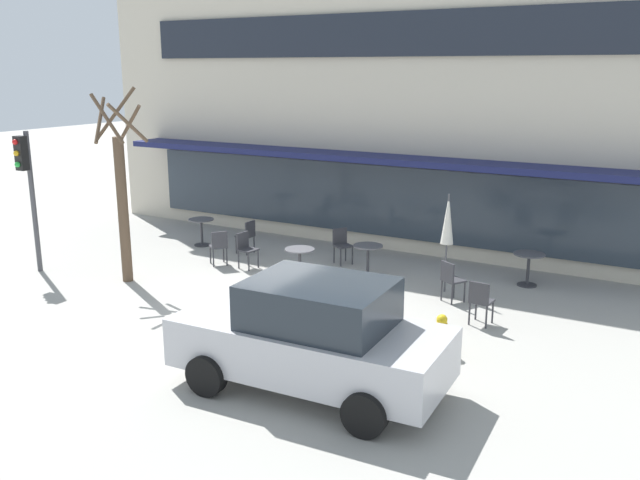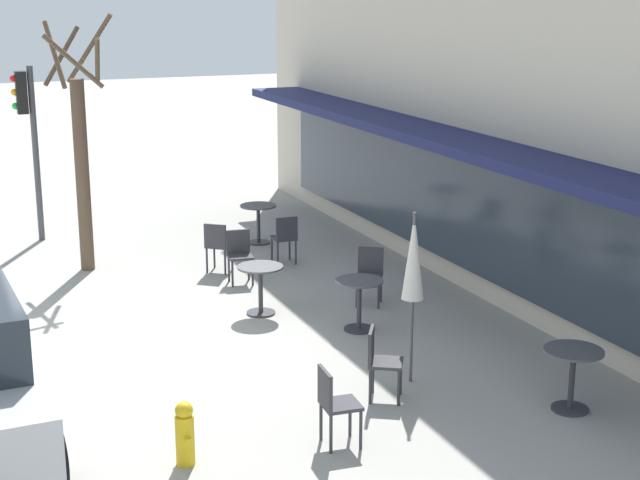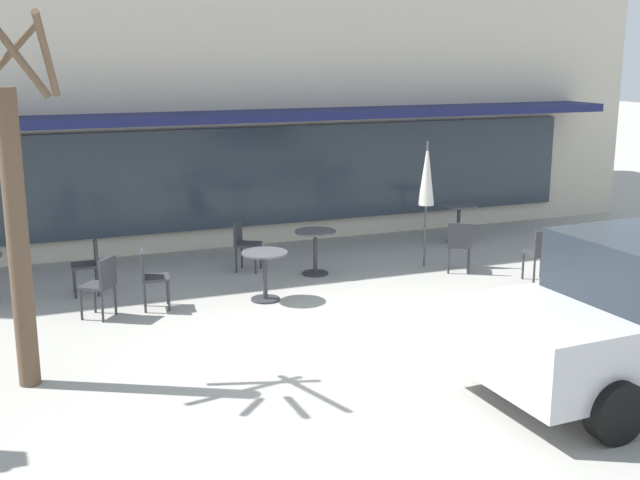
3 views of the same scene
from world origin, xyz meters
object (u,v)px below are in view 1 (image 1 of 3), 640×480
Objects in this scene: cafe_chair_4 at (247,234)px; cafe_table_mid_patio at (300,259)px; cafe_table_streetside at (529,264)px; parked_sedan at (313,336)px; cafe_table_near_wall at (368,255)px; fire_hydrant at (441,334)px; cafe_chair_1 at (480,299)px; cafe_chair_0 at (219,245)px; patio_umbrella_green_folded at (448,220)px; cafe_table_by_tree at (201,228)px; cafe_chair_2 at (451,278)px; traffic_light_pole at (27,178)px; cafe_chair_3 at (342,243)px; street_tree at (122,195)px; cafe_chair_5 at (246,247)px.

cafe_table_mid_patio is at bearing -28.21° from cafe_chair_4.
parked_sedan is at bearing -103.56° from cafe_table_streetside.
parked_sedan is (1.83, -5.71, 0.36)m from cafe_table_near_wall.
cafe_table_streetside is at bearing 84.77° from fire_hydrant.
cafe_table_near_wall is at bearing 151.15° from cafe_chair_1.
cafe_table_near_wall is 3.78m from cafe_chair_0.
cafe_chair_4 is at bearing -172.67° from cafe_table_streetside.
patio_umbrella_green_folded is 5.79m from cafe_chair_0.
cafe_table_streetside is 1.00× the size of cafe_table_by_tree.
cafe_chair_2 is 10.07m from traffic_light_pole.
cafe_chair_2 is 0.26× the size of traffic_light_pole.
cafe_chair_3 is 5.46m from street_tree.
cafe_table_mid_patio is 4.29m from street_tree.
patio_umbrella_green_folded is 9.81m from traffic_light_pole.
cafe_chair_4 is (-3.67, 0.23, 0.01)m from cafe_table_near_wall.
cafe_table_streetside is 0.85× the size of cafe_chair_3.
cafe_chair_4 is (-2.44, 1.31, 0.01)m from cafe_table_mid_patio.
cafe_chair_5 is at bearing -55.73° from cafe_chair_4.
cafe_table_by_tree is at bearing 171.97° from cafe_chair_2.
cafe_chair_2 is at bearing 17.00° from traffic_light_pole.
cafe_table_by_tree is at bearing 178.33° from cafe_chair_4.
cafe_table_near_wall is 4.58m from fire_hydrant.
cafe_table_by_tree is at bearing 64.61° from traffic_light_pole.
cafe_chair_1 reaches higher than cafe_table_streetside.
street_tree reaches higher than cafe_table_mid_patio.
traffic_light_pole reaches higher than cafe_table_mid_patio.
cafe_table_near_wall is 1.08× the size of fire_hydrant.
parked_sedan is at bearing -118.24° from fire_hydrant.
cafe_chair_2 is at bearing 18.20° from street_tree.
cafe_chair_0 is 1.00× the size of cafe_chair_1.
cafe_chair_4 reaches higher than fire_hydrant.
traffic_light_pole is at bearing 167.38° from parked_sedan.
patio_umbrella_green_folded reaches higher than cafe_chair_3.
street_tree reaches higher than parked_sedan.
cafe_chair_2 is at bearing 133.21° from cafe_chair_1.
cafe_table_by_tree is 0.17× the size of street_tree.
cafe_chair_4 is (-6.94, 2.02, 0.00)m from cafe_chair_1.
fire_hydrant is at bearing -74.13° from cafe_chair_2.
patio_umbrella_green_folded is at bearing 23.54° from street_tree.
fire_hydrant is (10.22, 0.29, -1.94)m from traffic_light_pole.
street_tree is 1.30× the size of traffic_light_pole.
cafe_table_near_wall is 0.85× the size of cafe_chair_1.
cafe_table_near_wall is at bearing 174.42° from patio_umbrella_green_folded.
patio_umbrella_green_folded is at bearing 8.53° from cafe_chair_0.
cafe_table_streetside is 0.85× the size of cafe_chair_0.
cafe_chair_4 is 5.54m from traffic_light_pole.
cafe_table_near_wall is 1.00× the size of cafe_table_streetside.
parked_sedan is (4.76, -4.84, 0.35)m from cafe_chair_5.
cafe_chair_3 reaches higher than fire_hydrant.
cafe_chair_5 is (-6.19, 0.93, 0.00)m from cafe_chair_1.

